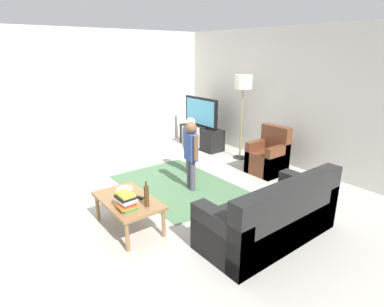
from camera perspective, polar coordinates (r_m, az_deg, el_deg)
name	(u,v)px	position (r m, az deg, el deg)	size (l,w,h in m)	color
ground	(162,200)	(5.04, -5.47, -8.35)	(7.80, 7.80, 0.00)	#B2ADA3
wall_back	(287,98)	(6.66, 16.84, 9.71)	(6.00, 0.12, 2.70)	silver
wall_left	(86,94)	(7.30, -18.73, 10.21)	(0.12, 6.00, 2.70)	silver
area_rug	(177,185)	(5.54, -2.65, -5.71)	(2.20, 1.60, 0.01)	#4C724C
tv_stand	(201,137)	(7.61, 1.71, 2.96)	(1.20, 0.44, 0.50)	black
tv	(201,113)	(7.47, 1.63, 7.41)	(1.10, 0.28, 0.71)	black
couch	(273,219)	(4.04, 14.55, -11.46)	(0.80, 1.80, 0.86)	black
armchair	(269,158)	(6.17, 13.80, -0.76)	(0.60, 0.60, 0.90)	brown
floor_lamp	(243,87)	(6.65, 9.28, 11.92)	(0.36, 0.36, 1.78)	#262626
child_near_tv	(191,141)	(5.82, -0.27, 2.36)	(0.34, 0.21, 1.09)	#4C4C59
child_center	(191,150)	(5.14, -0.18, 0.69)	(0.39, 0.19, 1.17)	#4C4C59
coffee_table	(128,202)	(4.20, -11.53, -8.72)	(1.00, 0.60, 0.42)	olive
book_stack	(126,201)	(3.91, -11.87, -8.46)	(0.26, 0.23, 0.20)	#388C4C
bottle	(147,196)	(3.90, -8.26, -7.61)	(0.06, 0.06, 0.33)	#4C3319
tv_remote	(138,197)	(4.18, -9.79, -7.84)	(0.17, 0.05, 0.02)	black
plate	(125,189)	(4.46, -12.16, -6.30)	(0.22, 0.22, 0.02)	white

